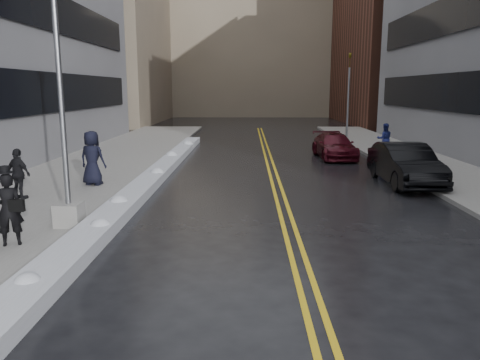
{
  "coord_description": "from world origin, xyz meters",
  "views": [
    {
      "loc": [
        1.37,
        -9.76,
        3.68
      ],
      "look_at": [
        1.17,
        2.41,
        1.3
      ],
      "focal_mm": 35.0,
      "sensor_mm": 36.0,
      "label": 1
    }
  ],
  "objects_px": {
    "traffic_signal": "(348,93)",
    "pedestrian_fedora": "(8,210)",
    "lamppost": "(64,135)",
    "car_maroon": "(334,146)",
    "pedestrian_east": "(384,139)",
    "pedestrian_c": "(92,158)",
    "pedestrian_d": "(19,174)",
    "fire_hydrant": "(427,164)",
    "car_black": "(405,164)"
  },
  "relations": [
    {
      "from": "lamppost",
      "to": "pedestrian_fedora",
      "type": "distance_m",
      "value": 2.34
    },
    {
      "from": "pedestrian_c",
      "to": "car_black",
      "type": "height_order",
      "value": "pedestrian_c"
    },
    {
      "from": "pedestrian_east",
      "to": "car_black",
      "type": "height_order",
      "value": "pedestrian_east"
    },
    {
      "from": "pedestrian_fedora",
      "to": "fire_hydrant",
      "type": "bearing_deg",
      "value": -166.41
    },
    {
      "from": "pedestrian_fedora",
      "to": "pedestrian_east",
      "type": "distance_m",
      "value": 20.15
    },
    {
      "from": "traffic_signal",
      "to": "lamppost",
      "type": "bearing_deg",
      "value": -118.21
    },
    {
      "from": "pedestrian_d",
      "to": "traffic_signal",
      "type": "bearing_deg",
      "value": -102.82
    },
    {
      "from": "pedestrian_east",
      "to": "car_maroon",
      "type": "bearing_deg",
      "value": 12.3
    },
    {
      "from": "pedestrian_fedora",
      "to": "lamppost",
      "type": "bearing_deg",
      "value": -138.12
    },
    {
      "from": "traffic_signal",
      "to": "pedestrian_east",
      "type": "distance_m",
      "value": 8.48
    },
    {
      "from": "traffic_signal",
      "to": "pedestrian_d",
      "type": "distance_m",
      "value": 24.06
    },
    {
      "from": "fire_hydrant",
      "to": "pedestrian_c",
      "type": "distance_m",
      "value": 13.68
    },
    {
      "from": "pedestrian_c",
      "to": "car_maroon",
      "type": "relative_size",
      "value": 0.45
    },
    {
      "from": "lamppost",
      "to": "car_black",
      "type": "relative_size",
      "value": 1.57
    },
    {
      "from": "lamppost",
      "to": "pedestrian_east",
      "type": "relative_size",
      "value": 4.52
    },
    {
      "from": "fire_hydrant",
      "to": "car_black",
      "type": "relative_size",
      "value": 0.15
    },
    {
      "from": "lamppost",
      "to": "pedestrian_d",
      "type": "height_order",
      "value": "lamppost"
    },
    {
      "from": "lamppost",
      "to": "traffic_signal",
      "type": "bearing_deg",
      "value": 61.79
    },
    {
      "from": "pedestrian_c",
      "to": "traffic_signal",
      "type": "bearing_deg",
      "value": -113.71
    },
    {
      "from": "pedestrian_d",
      "to": "car_maroon",
      "type": "relative_size",
      "value": 0.37
    },
    {
      "from": "fire_hydrant",
      "to": "pedestrian_east",
      "type": "distance_m",
      "value": 5.9
    },
    {
      "from": "pedestrian_c",
      "to": "pedestrian_d",
      "type": "relative_size",
      "value": 1.22
    },
    {
      "from": "fire_hydrant",
      "to": "pedestrian_d",
      "type": "height_order",
      "value": "pedestrian_d"
    },
    {
      "from": "pedestrian_d",
      "to": "pedestrian_east",
      "type": "relative_size",
      "value": 0.98
    },
    {
      "from": "traffic_signal",
      "to": "pedestrian_d",
      "type": "bearing_deg",
      "value": -127.37
    },
    {
      "from": "fire_hydrant",
      "to": "car_black",
      "type": "bearing_deg",
      "value": -131.22
    },
    {
      "from": "fire_hydrant",
      "to": "pedestrian_east",
      "type": "relative_size",
      "value": 0.43
    },
    {
      "from": "fire_hydrant",
      "to": "pedestrian_c",
      "type": "bearing_deg",
      "value": -168.59
    },
    {
      "from": "car_black",
      "to": "pedestrian_d",
      "type": "bearing_deg",
      "value": -167.16
    },
    {
      "from": "pedestrian_fedora",
      "to": "pedestrian_east",
      "type": "height_order",
      "value": "pedestrian_east"
    },
    {
      "from": "car_black",
      "to": "fire_hydrant",
      "type": "bearing_deg",
      "value": 47.86
    },
    {
      "from": "traffic_signal",
      "to": "car_maroon",
      "type": "relative_size",
      "value": 1.33
    },
    {
      "from": "lamppost",
      "to": "car_maroon",
      "type": "height_order",
      "value": "lamppost"
    },
    {
      "from": "pedestrian_fedora",
      "to": "pedestrian_c",
      "type": "distance_m",
      "value": 6.89
    },
    {
      "from": "pedestrian_c",
      "to": "pedestrian_d",
      "type": "xyz_separation_m",
      "value": [
        -1.64,
        -2.32,
        -0.18
      ]
    },
    {
      "from": "traffic_signal",
      "to": "car_maroon",
      "type": "bearing_deg",
      "value": -105.91
    },
    {
      "from": "pedestrian_c",
      "to": "car_black",
      "type": "bearing_deg",
      "value": -161.29
    },
    {
      "from": "lamppost",
      "to": "pedestrian_fedora",
      "type": "bearing_deg",
      "value": -115.43
    },
    {
      "from": "fire_hydrant",
      "to": "pedestrian_c",
      "type": "xyz_separation_m",
      "value": [
        -13.39,
        -2.7,
        0.61
      ]
    },
    {
      "from": "pedestrian_east",
      "to": "car_black",
      "type": "bearing_deg",
      "value": 83.12
    },
    {
      "from": "pedestrian_fedora",
      "to": "car_black",
      "type": "xyz_separation_m",
      "value": [
        11.55,
        7.87,
        -0.19
      ]
    },
    {
      "from": "pedestrian_d",
      "to": "pedestrian_c",
      "type": "bearing_deg",
      "value": -100.66
    },
    {
      "from": "traffic_signal",
      "to": "pedestrian_d",
      "type": "relative_size",
      "value": 3.63
    },
    {
      "from": "traffic_signal",
      "to": "pedestrian_fedora",
      "type": "xyz_separation_m",
      "value": [
        -12.55,
        -23.58,
        -2.41
      ]
    },
    {
      "from": "fire_hydrant",
      "to": "car_maroon",
      "type": "distance_m",
      "value": 6.18
    },
    {
      "from": "lamppost",
      "to": "traffic_signal",
      "type": "relative_size",
      "value": 1.27
    },
    {
      "from": "pedestrian_c",
      "to": "pedestrian_fedora",
      "type": "bearing_deg",
      "value": 106.77
    },
    {
      "from": "pedestrian_c",
      "to": "pedestrian_east",
      "type": "distance_m",
      "value": 15.79
    },
    {
      "from": "car_maroon",
      "to": "fire_hydrant",
      "type": "bearing_deg",
      "value": -64.44
    },
    {
      "from": "traffic_signal",
      "to": "fire_hydrant",
      "type": "bearing_deg",
      "value": -87.95
    }
  ]
}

